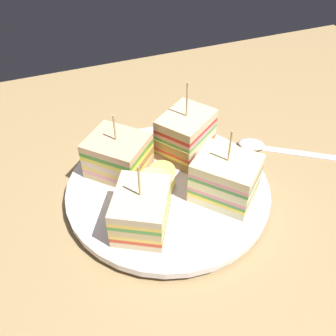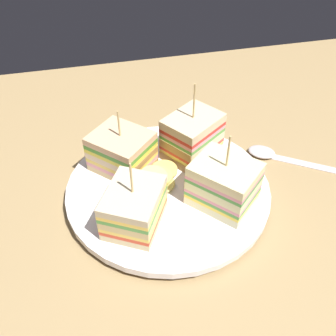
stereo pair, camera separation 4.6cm
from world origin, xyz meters
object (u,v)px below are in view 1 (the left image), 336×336
object	(u,v)px
plate	(168,189)
chip_pile	(158,178)
sandwich_wedge_2	(141,210)
sandwich_wedge_1	(118,156)
spoon	(262,146)
sandwich_wedge_3	(225,179)
sandwich_wedge_0	(185,135)

from	to	relation	value
plate	chip_pile	size ratio (longest dim) A/B	3.52
sandwich_wedge_2	sandwich_wedge_1	bearing A→B (deg)	28.69
plate	spoon	size ratio (longest dim) A/B	1.99
sandwich_wedge_3	sandwich_wedge_2	bearing A→B (deg)	52.33
plate	sandwich_wedge_0	xyz separation A→B (cm)	(-4.61, -5.33, 3.74)
plate	chip_pile	distance (cm)	2.20
sandwich_wedge_0	sandwich_wedge_3	size ratio (longest dim) A/B	1.11
chip_pile	spoon	bearing A→B (deg)	-170.09
sandwich_wedge_1	sandwich_wedge_3	world-z (taller)	sandwich_wedge_3
sandwich_wedge_0	sandwich_wedge_1	distance (cm)	9.61
sandwich_wedge_1	sandwich_wedge_0	bearing A→B (deg)	47.36
sandwich_wedge_3	chip_pile	bearing A→B (deg)	12.50
plate	spoon	xyz separation A→B (cm)	(-16.55, -3.88, -0.63)
plate	sandwich_wedge_1	size ratio (longest dim) A/B	2.72
sandwich_wedge_0	sandwich_wedge_3	world-z (taller)	sandwich_wedge_0
sandwich_wedge_1	sandwich_wedge_3	size ratio (longest dim) A/B	0.96
chip_pile	sandwich_wedge_3	bearing A→B (deg)	144.30
plate	sandwich_wedge_1	distance (cm)	7.76
sandwich_wedge_0	sandwich_wedge_1	size ratio (longest dim) A/B	1.16
chip_pile	spoon	distance (cm)	18.08
sandwich_wedge_0	spoon	size ratio (longest dim) A/B	0.85
sandwich_wedge_2	sandwich_wedge_3	xyz separation A→B (cm)	(-10.80, -0.78, 0.43)
sandwich_wedge_1	spoon	xyz separation A→B (cm)	(-21.54, 1.10, -3.89)
sandwich_wedge_2	sandwich_wedge_3	size ratio (longest dim) A/B	0.92
sandwich_wedge_2	chip_pile	bearing A→B (deg)	-5.75
sandwich_wedge_0	sandwich_wedge_2	world-z (taller)	sandwich_wedge_0
plate	sandwich_wedge_0	distance (cm)	7.97
plate	sandwich_wedge_2	bearing A→B (deg)	43.89
sandwich_wedge_2	spoon	distance (cm)	23.64
chip_pile	sandwich_wedge_0	bearing A→B (deg)	-141.56
spoon	sandwich_wedge_0	bearing A→B (deg)	26.96
sandwich_wedge_1	chip_pile	bearing A→B (deg)	-1.84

